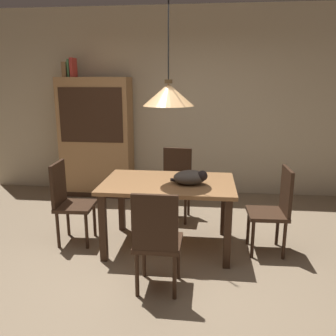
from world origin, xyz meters
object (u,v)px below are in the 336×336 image
Objects in this scene: pendant_lamp at (168,95)px; book_red_tall at (73,68)px; book_green_slim at (70,68)px; chair_near_front at (157,238)px; chair_right_side at (275,207)px; book_brown_thick at (67,70)px; chair_left_side at (68,199)px; chair_far_back at (176,180)px; hutch_bookcase at (97,140)px; dining_table at (168,191)px; cat_sleeping at (191,177)px.

book_red_tall is (-1.64, 1.74, 0.33)m from pendant_lamp.
book_red_tall is at bearing 0.00° from book_green_slim.
chair_near_front is 1.43m from chair_right_side.
chair_near_front is at bearing -56.22° from book_brown_thick.
chair_left_side is 2.35m from book_red_tall.
chair_near_front is at bearing -142.05° from chair_right_side.
hutch_bookcase reaches higher than chair_far_back.
book_brown_thick is (-1.76, 0.86, 1.45)m from chair_far_back.
dining_table is 2.77m from book_green_slim.
book_green_slim reaches higher than chair_near_front.
cat_sleeping is 0.21× the size of hutch_bookcase.
chair_left_side is 1.00× the size of chair_far_back.
chair_far_back is at bearing -26.97° from book_green_slim.
cat_sleeping is (0.24, -0.95, 0.32)m from chair_far_back.
chair_far_back is 2.44m from book_brown_thick.
book_brown_thick is at bearing 148.88° from chair_right_side.
book_red_tall is (-1.64, 1.74, 1.34)m from dining_table.
book_brown_thick is (-1.75, 2.62, 1.45)m from chair_near_front.
chair_far_back is (0.01, 0.88, -0.14)m from dining_table.
book_brown_thick is at bearing 179.79° from hutch_bookcase.
pendant_lamp is at bearing -45.83° from book_green_slim.
chair_far_back reaches higher than dining_table.
chair_right_side is at bearing 0.11° from pendant_lamp.
book_brown_thick reaches higher than chair_far_back.
book_red_tall is (-2.77, 1.74, 1.48)m from chair_right_side.
book_red_tall reaches higher than hutch_bookcase.
book_red_tall is at bearing 133.33° from dining_table.
cat_sleeping is at bearing -43.16° from book_green_slim.
book_green_slim is at bearing 122.85° from chair_near_front.
pendant_lamp is at bearing -46.67° from book_red_tall.
dining_table is 0.89m from chair_near_front.
book_brown_thick is (-0.42, 0.00, 1.07)m from hutch_bookcase.
dining_table is at bearing -46.67° from book_red_tall.
chair_near_front is 1.00× the size of chair_left_side.
chair_near_front is 1.00× the size of chair_far_back.
hutch_bookcase is (-1.34, 2.62, 0.38)m from chair_near_front.
book_green_slim reaches higher than chair_far_back.
cat_sleeping is 0.87m from pendant_lamp.
chair_far_back reaches higher than cat_sleeping.
pendant_lamp is at bearing -179.89° from chair_right_side.
chair_near_front is 0.90m from cat_sleeping.
book_green_slim is at bearing 134.17° from dining_table.
chair_left_side is 2.35m from book_brown_thick.
book_brown_thick is 0.92× the size of book_green_slim.
chair_left_side is (-1.13, 0.87, 0.00)m from chair_near_front.
chair_right_side is 3.04m from hutch_bookcase.
book_green_slim reaches higher than dining_table.
hutch_bookcase is at bearing 127.50° from pendant_lamp.
dining_table is 2.75m from book_red_tall.
chair_right_side is at bearing 4.83° from cat_sleeping.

